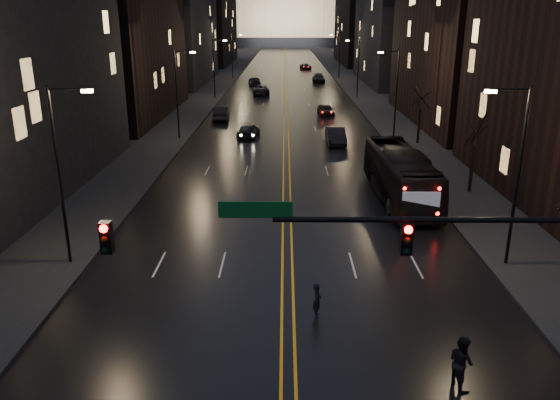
{
  "coord_description": "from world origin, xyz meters",
  "views": [
    {
      "loc": [
        -0.15,
        -15.13,
        11.85
      ],
      "look_at": [
        -0.38,
        11.18,
        3.07
      ],
      "focal_mm": 35.0,
      "sensor_mm": 36.0,
      "label": 1
    }
  ],
  "objects_px": {
    "oncoming_car_a": "(248,130)",
    "pedestrian_b": "(461,362)",
    "bus": "(400,175)",
    "pedestrian_a": "(317,300)",
    "receding_car_a": "(336,136)",
    "traffic_signal": "(485,254)",
    "oncoming_car_b": "(221,113)"
  },
  "relations": [
    {
      "from": "bus",
      "to": "pedestrian_b",
      "type": "xyz_separation_m",
      "value": [
        -1.97,
        -20.29,
        -0.75
      ]
    },
    {
      "from": "oncoming_car_b",
      "to": "pedestrian_a",
      "type": "relative_size",
      "value": 3.39
    },
    {
      "from": "bus",
      "to": "oncoming_car_b",
      "type": "relative_size",
      "value": 2.39
    },
    {
      "from": "traffic_signal",
      "to": "pedestrian_b",
      "type": "relative_size",
      "value": 8.93
    },
    {
      "from": "pedestrian_a",
      "to": "pedestrian_b",
      "type": "xyz_separation_m",
      "value": [
        4.55,
        -4.54,
        0.21
      ]
    },
    {
      "from": "traffic_signal",
      "to": "receding_car_a",
      "type": "distance_m",
      "value": 38.34
    },
    {
      "from": "oncoming_car_a",
      "to": "oncoming_car_b",
      "type": "height_order",
      "value": "oncoming_car_b"
    },
    {
      "from": "oncoming_car_a",
      "to": "oncoming_car_b",
      "type": "distance_m",
      "value": 11.26
    },
    {
      "from": "oncoming_car_b",
      "to": "receding_car_a",
      "type": "height_order",
      "value": "oncoming_car_b"
    },
    {
      "from": "receding_car_a",
      "to": "oncoming_car_a",
      "type": "bearing_deg",
      "value": 161.05
    },
    {
      "from": "oncoming_car_a",
      "to": "bus",
      "type": "bearing_deg",
      "value": 127.6
    },
    {
      "from": "bus",
      "to": "pedestrian_b",
      "type": "distance_m",
      "value": 20.4
    },
    {
      "from": "receding_car_a",
      "to": "pedestrian_a",
      "type": "xyz_separation_m",
      "value": [
        -3.69,
        -33.08,
        -0.06
      ]
    },
    {
      "from": "bus",
      "to": "receding_car_a",
      "type": "height_order",
      "value": "bus"
    },
    {
      "from": "oncoming_car_a",
      "to": "oncoming_car_b",
      "type": "bearing_deg",
      "value": -61.46
    },
    {
      "from": "traffic_signal",
      "to": "pedestrian_b",
      "type": "distance_m",
      "value": 4.16
    },
    {
      "from": "receding_car_a",
      "to": "pedestrian_b",
      "type": "distance_m",
      "value": 37.63
    },
    {
      "from": "bus",
      "to": "pedestrian_a",
      "type": "relative_size",
      "value": 8.08
    },
    {
      "from": "bus",
      "to": "oncoming_car_b",
      "type": "xyz_separation_m",
      "value": [
        -15.7,
        30.71,
        -0.87
      ]
    },
    {
      "from": "receding_car_a",
      "to": "pedestrian_a",
      "type": "height_order",
      "value": "receding_car_a"
    },
    {
      "from": "oncoming_car_b",
      "to": "pedestrian_a",
      "type": "bearing_deg",
      "value": 97.34
    },
    {
      "from": "bus",
      "to": "receding_car_a",
      "type": "relative_size",
      "value": 2.47
    },
    {
      "from": "pedestrian_a",
      "to": "pedestrian_b",
      "type": "relative_size",
      "value": 0.79
    },
    {
      "from": "pedestrian_a",
      "to": "bus",
      "type": "bearing_deg",
      "value": -20.49
    },
    {
      "from": "traffic_signal",
      "to": "oncoming_car_a",
      "type": "height_order",
      "value": "traffic_signal"
    },
    {
      "from": "receding_car_a",
      "to": "traffic_signal",
      "type": "bearing_deg",
      "value": -89.47
    },
    {
      "from": "traffic_signal",
      "to": "pedestrian_a",
      "type": "height_order",
      "value": "traffic_signal"
    },
    {
      "from": "oncoming_car_a",
      "to": "pedestrian_b",
      "type": "distance_m",
      "value": 41.64
    },
    {
      "from": "receding_car_a",
      "to": "pedestrian_b",
      "type": "xyz_separation_m",
      "value": [
        0.86,
        -37.62,
        0.15
      ]
    },
    {
      "from": "traffic_signal",
      "to": "pedestrian_a",
      "type": "relative_size",
      "value": 11.34
    },
    {
      "from": "receding_car_a",
      "to": "oncoming_car_b",
      "type": "bearing_deg",
      "value": 132.91
    },
    {
      "from": "bus",
      "to": "traffic_signal",
      "type": "bearing_deg",
      "value": -96.56
    }
  ]
}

